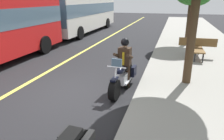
# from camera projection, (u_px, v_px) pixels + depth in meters

# --- Properties ---
(ground_plane) EXTENTS (80.00, 80.00, 0.00)m
(ground_plane) POSITION_uv_depth(u_px,v_px,m) (73.00, 93.00, 6.95)
(ground_plane) COLOR black
(sidewalk_curb) EXTENTS (60.00, 5.00, 0.15)m
(sidewalk_curb) POSITION_uv_depth(u_px,v_px,m) (223.00, 110.00, 5.72)
(sidewalk_curb) COLOR gray
(sidewalk_curb) RESTS_ON ground_plane
(lane_center_stripe) EXTENTS (60.00, 0.16, 0.01)m
(lane_center_stripe) POSITION_uv_depth(u_px,v_px,m) (22.00, 86.00, 7.48)
(lane_center_stripe) COLOR #E5DB4C
(lane_center_stripe) RESTS_ON ground_plane
(motorcycle_main) EXTENTS (2.22, 0.67, 1.26)m
(motorcycle_main) POSITION_uv_depth(u_px,v_px,m) (123.00, 77.00, 7.10)
(motorcycle_main) COLOR black
(motorcycle_main) RESTS_ON ground_plane
(rider_main) EXTENTS (0.64, 0.57, 1.74)m
(rider_main) POSITION_uv_depth(u_px,v_px,m) (125.00, 59.00, 7.08)
(rider_main) COLOR black
(rider_main) RESTS_ON ground_plane
(bus_near) EXTENTS (11.05, 2.70, 3.30)m
(bus_near) POSITION_uv_depth(u_px,v_px,m) (83.00, 11.00, 18.91)
(bus_near) COLOR white
(bus_near) RESTS_ON ground_plane
(bench_sidewalk) EXTENTS (1.81, 1.80, 0.95)m
(bench_sidewalk) POSITION_uv_depth(u_px,v_px,m) (198.00, 46.00, 10.40)
(bench_sidewalk) COLOR brown
(bench_sidewalk) RESTS_ON sidewalk_curb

